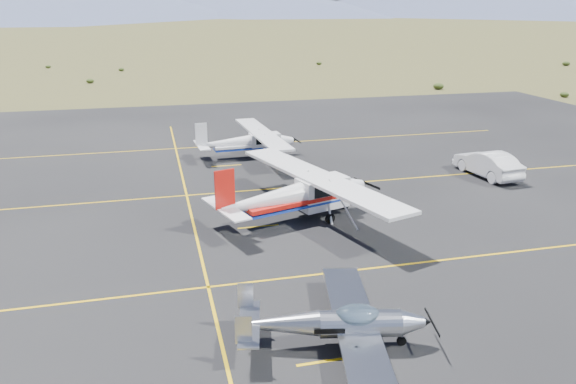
{
  "coord_description": "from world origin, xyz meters",
  "views": [
    {
      "loc": [
        -7.62,
        -17.11,
        10.18
      ],
      "look_at": [
        -1.49,
        7.64,
        1.6
      ],
      "focal_mm": 35.0,
      "sensor_mm": 36.0,
      "label": 1
    }
  ],
  "objects_px": {
    "aircraft_cessna": "(297,193)",
    "aircraft_plain": "(248,141)",
    "sedan": "(488,164)",
    "aircraft_low_wing": "(338,324)"
  },
  "relations": [
    {
      "from": "aircraft_cessna",
      "to": "aircraft_plain",
      "type": "xyz_separation_m",
      "value": [
        -0.28,
        12.35,
        -0.24
      ]
    },
    {
      "from": "aircraft_plain",
      "to": "sedan",
      "type": "bearing_deg",
      "value": -34.17
    },
    {
      "from": "aircraft_low_wing",
      "to": "aircraft_cessna",
      "type": "relative_size",
      "value": 0.65
    },
    {
      "from": "aircraft_low_wing",
      "to": "aircraft_plain",
      "type": "relative_size",
      "value": 0.79
    },
    {
      "from": "aircraft_plain",
      "to": "sedan",
      "type": "xyz_separation_m",
      "value": [
        13.6,
        -7.95,
        -0.36
      ]
    },
    {
      "from": "aircraft_plain",
      "to": "sedan",
      "type": "height_order",
      "value": "aircraft_plain"
    },
    {
      "from": "aircraft_low_wing",
      "to": "sedan",
      "type": "distance_m",
      "value": 21.24
    },
    {
      "from": "aircraft_cessna",
      "to": "aircraft_plain",
      "type": "bearing_deg",
      "value": 73.97
    },
    {
      "from": "aircraft_low_wing",
      "to": "aircraft_cessna",
      "type": "distance_m",
      "value": 10.89
    },
    {
      "from": "aircraft_low_wing",
      "to": "aircraft_plain",
      "type": "height_order",
      "value": "aircraft_plain"
    }
  ]
}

